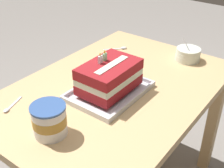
{
  "coord_description": "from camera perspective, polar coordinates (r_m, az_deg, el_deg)",
  "views": [
    {
      "loc": [
        -0.93,
        -0.69,
        1.45
      ],
      "look_at": [
        -0.03,
        -0.01,
        0.76
      ],
      "focal_mm": 48.05,
      "sensor_mm": 36.0,
      "label": 1
    }
  ],
  "objects": [
    {
      "name": "ice_cream_tub",
      "position": [
        1.09,
        -11.84,
        -6.72
      ],
      "size": [
        0.13,
        0.13,
        0.12
      ],
      "color": "white",
      "rests_on": "dining_table"
    },
    {
      "name": "serving_spoon_by_bowls",
      "position": [
        1.29,
        -19.01,
        -4.32
      ],
      "size": [
        0.12,
        0.05,
        0.01
      ],
      "color": "silver",
      "rests_on": "dining_table"
    },
    {
      "name": "foil_tray",
      "position": [
        1.32,
        -0.52,
        -1.48
      ],
      "size": [
        0.35,
        0.26,
        0.02
      ],
      "color": "silver",
      "rests_on": "dining_table"
    },
    {
      "name": "dining_table",
      "position": [
        1.42,
        0.48,
        -4.02
      ],
      "size": [
        1.15,
        0.78,
        0.73
      ],
      "color": "tan",
      "rests_on": "ground_plane"
    },
    {
      "name": "serving_spoon_near_tray",
      "position": [
        1.72,
        1.67,
        6.83
      ],
      "size": [
        0.11,
        0.11,
        0.01
      ],
      "color": "silver",
      "rests_on": "dining_table"
    },
    {
      "name": "bowl_stack",
      "position": [
        1.64,
        14.25,
        5.5
      ],
      "size": [
        0.13,
        0.13,
        0.12
      ],
      "color": "silver",
      "rests_on": "dining_table"
    },
    {
      "name": "birthday_cake",
      "position": [
        1.28,
        -0.53,
        1.44
      ],
      "size": [
        0.26,
        0.18,
        0.17
      ],
      "color": "maroon",
      "rests_on": "foil_tray"
    }
  ]
}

